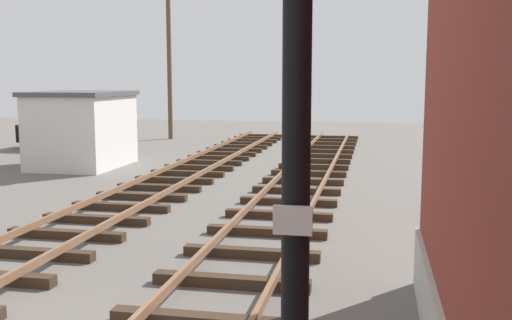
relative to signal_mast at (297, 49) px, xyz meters
name	(u,v)px	position (x,y,z in m)	size (l,w,h in m)	color
signal_mast	(297,49)	(0.00, 0.00, 0.00)	(0.36, 0.40, 5.44)	black
control_hut	(82,129)	(-10.07, 16.63, -2.02)	(3.00, 3.80, 2.76)	silver
parked_car_black	(68,129)	(-13.49, 21.85, -2.51)	(4.20, 2.04, 1.76)	black
utility_pole_far	(169,54)	(-10.31, 27.02, 1.08)	(1.80, 0.24, 8.60)	brown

